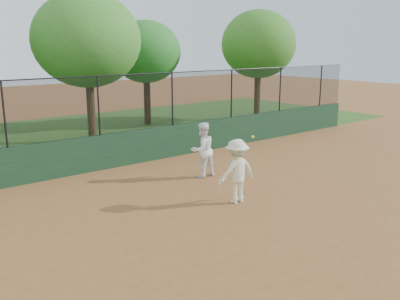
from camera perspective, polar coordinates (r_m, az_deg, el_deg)
ground at (r=11.23m, az=3.85°, el=-8.62°), size 80.00×80.00×0.00m
back_wall at (r=15.79m, az=-10.93°, el=-0.03°), size 26.00×0.20×1.20m
grass_strip at (r=21.30m, az=-18.43°, el=1.35°), size 36.00×12.00×0.01m
player_second at (r=14.31m, az=0.31°, el=0.02°), size 0.87×0.68×1.78m
player_main at (r=12.03m, az=4.72°, el=-2.71°), size 1.18×0.75×1.86m
fence_assembly at (r=15.48m, az=-11.29°, el=5.85°), size 26.00×0.06×2.00m
tree_2 at (r=19.99m, az=-14.25°, el=13.46°), size 4.66×4.23×6.38m
tree_3 at (r=23.77m, az=-6.94°, el=12.34°), size 3.73×3.39×5.43m
tree_4 at (r=25.71m, az=7.52°, el=13.26°), size 4.35×3.96×6.08m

